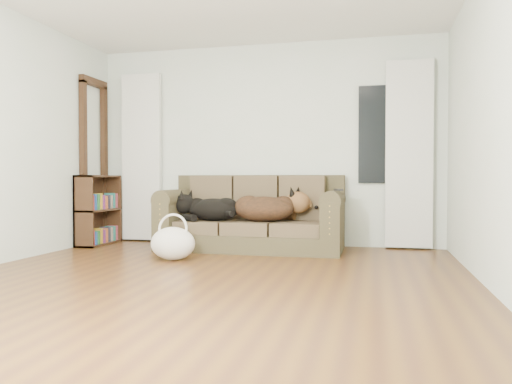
% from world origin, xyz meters
% --- Properties ---
extents(floor, '(5.00, 5.00, 0.00)m').
position_xyz_m(floor, '(0.00, 0.00, 0.00)').
color(floor, '#452715').
rests_on(floor, ground).
extents(wall_back, '(4.50, 0.04, 2.60)m').
position_xyz_m(wall_back, '(0.00, 2.50, 1.30)').
color(wall_back, silver).
rests_on(wall_back, ground).
extents(wall_right, '(0.04, 5.00, 2.60)m').
position_xyz_m(wall_right, '(2.25, 0.00, 1.30)').
color(wall_right, silver).
rests_on(wall_right, ground).
extents(curtain_left, '(0.55, 0.08, 2.25)m').
position_xyz_m(curtain_left, '(-1.70, 2.42, 1.15)').
color(curtain_left, silver).
rests_on(curtain_left, ground).
extents(curtain_right, '(0.55, 0.08, 2.25)m').
position_xyz_m(curtain_right, '(1.80, 2.42, 1.15)').
color(curtain_right, silver).
rests_on(curtain_right, ground).
extents(window_pane, '(0.50, 0.03, 1.20)m').
position_xyz_m(window_pane, '(1.45, 2.47, 1.40)').
color(window_pane, black).
rests_on(window_pane, wall_back).
extents(door_casing, '(0.07, 0.60, 2.10)m').
position_xyz_m(door_casing, '(-2.20, 2.05, 1.05)').
color(door_casing, black).
rests_on(door_casing, ground).
extents(sofa, '(2.17, 0.94, 0.89)m').
position_xyz_m(sofa, '(-0.05, 1.98, 0.45)').
color(sofa, '#32291F').
rests_on(sofa, floor).
extents(dog_black_lab, '(0.75, 0.61, 0.28)m').
position_xyz_m(dog_black_lab, '(-0.54, 1.87, 0.48)').
color(dog_black_lab, black).
rests_on(dog_black_lab, sofa).
extents(dog_shepherd, '(0.77, 0.56, 0.33)m').
position_xyz_m(dog_shepherd, '(0.17, 1.91, 0.49)').
color(dog_shepherd, black).
rests_on(dog_shepherd, sofa).
extents(tv_remote, '(0.11, 0.18, 0.02)m').
position_xyz_m(tv_remote, '(1.00, 1.79, 0.73)').
color(tv_remote, black).
rests_on(tv_remote, sofa).
extents(tote_bag, '(0.58, 0.51, 0.35)m').
position_xyz_m(tote_bag, '(-0.66, 1.01, 0.16)').
color(tote_bag, silver).
rests_on(tote_bag, floor).
extents(bookshelf, '(0.32, 0.74, 0.90)m').
position_xyz_m(bookshelf, '(-2.09, 1.96, 0.50)').
color(bookshelf, black).
rests_on(bookshelf, floor).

